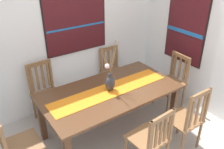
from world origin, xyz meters
TOP-DOWN VIEW (x-y plane):
  - wall_back at (0.00, 1.86)m, footprint 6.40×0.12m
  - dining_table at (0.14, 0.71)m, footprint 1.94×1.03m
  - table_runner at (0.14, 0.71)m, footprint 1.78×0.36m
  - centerpiece_vase at (0.14, 0.71)m, footprint 0.24×0.27m
  - chair_0 at (1.44, 0.70)m, footprint 0.44×0.44m
  - chair_1 at (0.81, 1.59)m, footprint 0.42×0.42m
  - chair_2 at (0.78, -0.15)m, footprint 0.42×0.42m
  - chair_3 at (-1.21, 0.68)m, footprint 0.42×0.42m
  - chair_4 at (0.15, -0.15)m, footprint 0.45×0.45m
  - chair_5 at (-0.51, 1.57)m, footprint 0.43×0.43m
  - painting_on_back_wall at (0.22, 1.79)m, footprint 1.09×0.05m
  - painting_on_side_wall at (1.79, 0.85)m, footprint 0.05×0.80m

SIDE VIEW (x-z plane):
  - chair_1 at x=0.81m, z-range 0.02..0.94m
  - chair_0 at x=1.44m, z-range 0.02..0.96m
  - chair_4 at x=0.15m, z-range 0.03..0.96m
  - chair_2 at x=0.78m, z-range 0.01..1.00m
  - chair_3 at x=-1.21m, z-range 0.03..0.98m
  - chair_5 at x=-0.51m, z-range 0.02..1.00m
  - dining_table at x=0.14m, z-range 0.28..1.02m
  - table_runner at x=0.14m, z-range 0.74..0.75m
  - centerpiece_vase at x=0.14m, z-range 0.52..1.27m
  - wall_back at x=0.00m, z-range 0.00..2.70m
  - painting_on_side_wall at x=1.79m, z-range 0.71..2.03m
  - painting_on_back_wall at x=0.22m, z-range 0.95..2.21m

